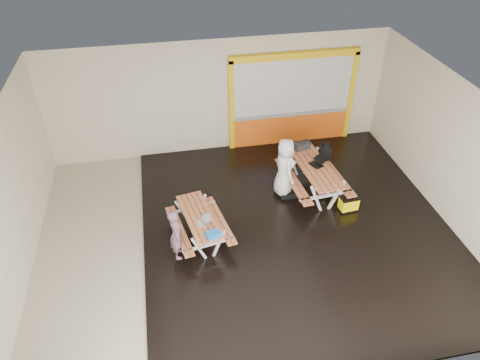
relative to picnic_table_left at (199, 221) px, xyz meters
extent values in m
cube|color=beige|center=(1.14, -0.06, -0.57)|extent=(10.00, 8.00, 0.01)
cube|color=white|center=(1.14, -0.06, 2.94)|extent=(10.00, 8.00, 0.01)
cube|color=beige|center=(1.14, 3.94, 1.19)|extent=(10.00, 0.01, 3.50)
cube|color=beige|center=(1.14, -4.07, 1.19)|extent=(10.00, 0.01, 3.50)
cube|color=beige|center=(-3.86, -0.06, 1.19)|extent=(0.01, 8.00, 3.50)
cube|color=beige|center=(6.15, -0.06, 1.19)|extent=(0.01, 8.00, 3.50)
cube|color=black|center=(2.39, -0.06, -0.54)|extent=(7.50, 7.98, 0.05)
cube|color=orange|center=(3.34, 3.87, -0.06)|extent=(3.60, 0.12, 1.00)
cube|color=gray|center=(3.34, 3.87, 0.47)|extent=(3.60, 0.14, 0.10)
cube|color=silver|center=(3.34, 3.88, 1.38)|extent=(3.60, 0.08, 1.72)
cube|color=yellow|center=(1.47, 3.86, 0.89)|extent=(0.14, 0.16, 2.90)
cube|color=yellow|center=(5.21, 3.86, 0.89)|extent=(0.14, 0.16, 2.90)
cube|color=yellow|center=(3.34, 3.86, 2.34)|extent=(3.88, 0.16, 0.20)
cube|color=#CA7549|center=(-0.25, -0.05, 0.15)|extent=(0.44, 1.81, 0.04)
cube|color=#CA7549|center=(-0.13, -0.02, 0.15)|extent=(0.44, 1.81, 0.04)
cube|color=#CA7549|center=(0.00, 0.00, 0.15)|extent=(0.44, 1.81, 0.04)
cube|color=#CA7549|center=(0.13, 0.02, 0.15)|extent=(0.44, 1.81, 0.04)
cube|color=#CA7549|center=(0.25, 0.05, 0.15)|extent=(0.44, 1.81, 0.04)
cube|color=white|center=(-0.11, -0.72, -0.17)|extent=(0.34, 0.11, 0.73)
cube|color=white|center=(0.36, -0.64, -0.17)|extent=(0.34, 0.11, 0.73)
cube|color=white|center=(0.13, -0.68, -0.13)|extent=(1.23, 0.28, 0.05)
cube|color=white|center=(0.13, -0.68, 0.11)|extent=(0.61, 0.17, 0.05)
cube|color=white|center=(-0.36, 0.64, -0.17)|extent=(0.34, 0.11, 0.73)
cube|color=white|center=(0.11, 0.72, -0.17)|extent=(0.34, 0.11, 0.73)
cube|color=white|center=(-0.13, 0.68, -0.13)|extent=(1.23, 0.28, 0.05)
cube|color=white|center=(-0.13, 0.68, 0.11)|extent=(0.61, 0.17, 0.05)
cube|color=white|center=(0.00, 0.00, -0.03)|extent=(0.32, 1.48, 0.05)
cube|color=#CA7549|center=(-0.55, -0.10, -0.12)|extent=(0.44, 1.81, 0.04)
cube|color=#CA7549|center=(-0.43, -0.08, -0.12)|extent=(0.44, 1.81, 0.04)
cube|color=#CA7549|center=(0.43, 0.08, -0.12)|extent=(0.44, 1.81, 0.04)
cube|color=#CA7549|center=(0.55, 0.10, -0.12)|extent=(0.44, 1.81, 0.04)
cube|color=#CA7549|center=(2.94, 1.21, 0.28)|extent=(0.32, 2.16, 0.04)
cube|color=#CA7549|center=(3.09, 1.22, 0.28)|extent=(0.32, 2.16, 0.04)
cube|color=#CA7549|center=(3.24, 1.23, 0.28)|extent=(0.32, 2.16, 0.04)
cube|color=#CA7549|center=(3.39, 1.25, 0.28)|extent=(0.32, 2.16, 0.04)
cube|color=#CA7549|center=(3.55, 1.26, 0.28)|extent=(0.32, 2.16, 0.04)
cube|color=white|center=(3.03, 0.39, -0.11)|extent=(0.40, 0.10, 0.86)
cube|color=white|center=(3.59, 0.44, -0.11)|extent=(0.40, 0.10, 0.86)
cube|color=white|center=(3.31, 0.42, -0.06)|extent=(1.48, 0.19, 0.06)
cube|color=white|center=(3.31, 0.42, 0.22)|extent=(0.73, 0.13, 0.06)
cube|color=white|center=(2.89, 2.03, -0.11)|extent=(0.40, 0.10, 0.86)
cube|color=white|center=(3.45, 2.07, -0.11)|extent=(0.40, 0.10, 0.86)
cube|color=white|center=(3.17, 2.05, -0.06)|extent=(1.48, 0.19, 0.06)
cube|color=white|center=(3.17, 2.05, 0.22)|extent=(0.73, 0.13, 0.06)
cube|color=white|center=(3.24, 1.23, 0.06)|extent=(0.21, 1.77, 0.06)
cube|color=#CA7549|center=(2.58, 1.18, -0.05)|extent=(0.31, 2.16, 0.04)
cube|color=#CA7549|center=(2.72, 1.19, -0.05)|extent=(0.31, 2.16, 0.04)
cube|color=#CA7549|center=(3.76, 1.28, -0.05)|extent=(0.31, 2.16, 0.04)
cube|color=#CA7549|center=(3.91, 1.29, -0.05)|extent=(0.31, 2.16, 0.04)
imported|color=#704D61|center=(-0.57, -0.55, 0.20)|extent=(0.32, 0.48, 1.30)
imported|color=white|center=(2.42, 1.29, 0.34)|extent=(0.60, 0.85, 1.65)
cube|color=silver|center=(0.04, -0.26, 0.18)|extent=(0.25, 0.32, 0.02)
cube|color=silver|center=(0.16, -0.24, 0.28)|extent=(0.24, 0.31, 0.05)
cube|color=silver|center=(0.15, -0.24, 0.28)|extent=(0.20, 0.28, 0.04)
cube|color=black|center=(3.28, 1.29, 0.31)|extent=(0.37, 0.42, 0.02)
cube|color=black|center=(3.43, 1.36, 0.43)|extent=(0.36, 0.41, 0.07)
cube|color=silver|center=(3.42, 1.35, 0.43)|extent=(0.31, 0.36, 0.06)
cube|color=blue|center=(0.23, -0.73, 0.22)|extent=(0.37, 0.31, 0.09)
cube|color=black|center=(3.17, 2.15, 0.40)|extent=(0.49, 0.33, 0.20)
cylinder|color=black|center=(3.17, 2.15, 0.54)|extent=(0.33, 0.11, 0.03)
cube|color=black|center=(3.80, 1.97, 0.18)|extent=(0.34, 0.24, 0.46)
cylinder|color=black|center=(3.80, 1.97, 0.44)|extent=(0.23, 0.23, 0.11)
cube|color=black|center=(2.52, 1.13, -0.43)|extent=(0.42, 0.32, 0.15)
cube|color=black|center=(3.89, 0.29, -0.49)|extent=(0.51, 0.35, 0.05)
cube|color=#FFEA00|center=(3.89, 0.29, -0.31)|extent=(0.48, 0.33, 0.36)
cube|color=black|center=(3.89, 0.29, -0.12)|extent=(0.51, 0.35, 0.04)
camera|label=1|loc=(-0.58, -7.91, 7.07)|focal=33.49mm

